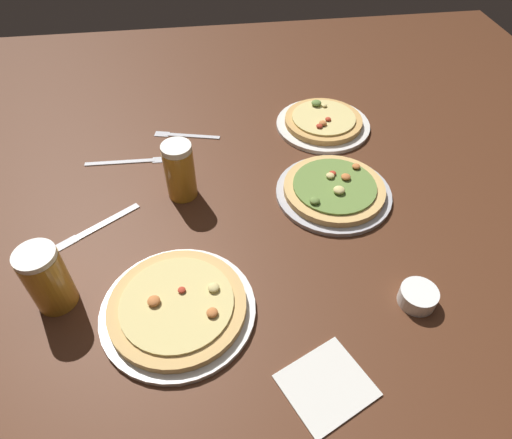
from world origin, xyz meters
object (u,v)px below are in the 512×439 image
(pizza_plate_far, at_px, (323,122))
(pizza_plate_side, at_px, (334,190))
(beer_mug_dark, at_px, (180,170))
(fork_spare, at_px, (129,161))
(knife_right, at_px, (97,227))
(beer_mug_amber, at_px, (46,277))
(fork_left, at_px, (185,135))
(ramekin_sauce, at_px, (418,297))
(napkin_folded, at_px, (327,385))
(pizza_plate_near, at_px, (178,307))

(pizza_plate_far, distance_m, pizza_plate_side, 0.31)
(beer_mug_dark, distance_m, fork_spare, 0.22)
(knife_right, height_order, fork_spare, same)
(beer_mug_amber, relative_size, fork_left, 0.77)
(ramekin_sauce, xyz_separation_m, fork_spare, (-0.63, 0.56, -0.02))
(pizza_plate_side, height_order, napkin_folded, pizza_plate_side)
(pizza_plate_side, relative_size, ramekin_sauce, 3.83)
(fork_left, height_order, fork_spare, same)
(pizza_plate_far, distance_m, napkin_folded, 0.83)
(napkin_folded, bearing_deg, pizza_plate_side, 73.91)
(napkin_folded, bearing_deg, fork_left, 105.97)
(pizza_plate_far, relative_size, fork_left, 1.45)
(pizza_plate_near, distance_m, beer_mug_dark, 0.37)
(pizza_plate_near, xyz_separation_m, fork_left, (0.03, 0.62, -0.01))
(ramekin_sauce, bearing_deg, napkin_folded, -146.76)
(beer_mug_dark, distance_m, napkin_folded, 0.62)
(pizza_plate_near, relative_size, fork_spare, 1.37)
(knife_right, bearing_deg, beer_mug_amber, -106.58)
(pizza_plate_side, bearing_deg, knife_right, -176.55)
(beer_mug_dark, bearing_deg, pizza_plate_near, -92.88)
(pizza_plate_far, bearing_deg, pizza_plate_side, -98.76)
(pizza_plate_side, relative_size, napkin_folded, 2.01)
(pizza_plate_near, relative_size, pizza_plate_side, 1.06)
(pizza_plate_far, height_order, knife_right, pizza_plate_far)
(pizza_plate_side, relative_size, knife_right, 1.50)
(pizza_plate_far, xyz_separation_m, fork_spare, (-0.59, -0.10, -0.01))
(pizza_plate_near, xyz_separation_m, beer_mug_amber, (-0.25, 0.07, 0.06))
(pizza_plate_near, bearing_deg, pizza_plate_side, 36.62)
(beer_mug_dark, distance_m, beer_mug_amber, 0.41)
(pizza_plate_side, distance_m, beer_mug_dark, 0.40)
(knife_right, bearing_deg, pizza_plate_near, -54.05)
(beer_mug_dark, bearing_deg, fork_left, 87.25)
(ramekin_sauce, distance_m, knife_right, 0.76)
(pizza_plate_near, height_order, pizza_plate_side, pizza_plate_side)
(pizza_plate_side, relative_size, beer_mug_dark, 1.93)
(pizza_plate_side, height_order, fork_left, pizza_plate_side)
(beer_mug_amber, bearing_deg, ramekin_sauce, -8.38)
(pizza_plate_far, xyz_separation_m, knife_right, (-0.65, -0.35, -0.01))
(ramekin_sauce, bearing_deg, pizza_plate_side, 104.16)
(pizza_plate_side, bearing_deg, ramekin_sauce, -75.84)
(pizza_plate_far, relative_size, beer_mug_dark, 1.85)
(pizza_plate_side, xyz_separation_m, knife_right, (-0.60, -0.04, -0.01))
(ramekin_sauce, bearing_deg, pizza_plate_near, 174.99)
(beer_mug_amber, bearing_deg, pizza_plate_near, -14.80)
(fork_left, height_order, knife_right, same)
(napkin_folded, relative_size, fork_left, 0.75)
(pizza_plate_side, xyz_separation_m, ramekin_sauce, (0.09, -0.35, 0.00))
(napkin_folded, bearing_deg, fork_spare, 119.08)
(pizza_plate_near, bearing_deg, ramekin_sauce, -5.01)
(pizza_plate_far, relative_size, ramekin_sauce, 3.67)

